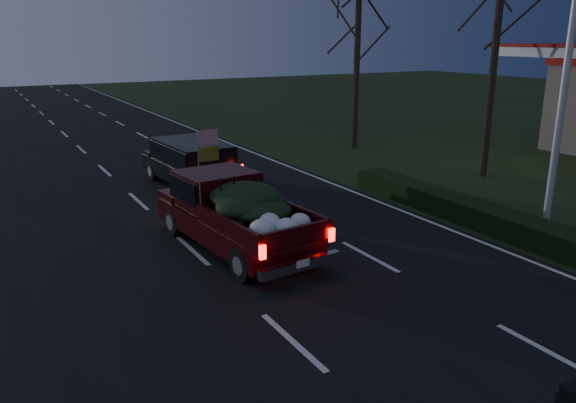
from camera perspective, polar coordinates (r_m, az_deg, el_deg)
name	(u,v)px	position (r m, az deg, el deg)	size (l,w,h in m)	color
ground	(292,342)	(10.14, 0.45, -14.09)	(120.00, 120.00, 0.00)	black
road_asphalt	(292,342)	(10.14, 0.45, -14.04)	(14.00, 120.00, 0.02)	black
hedge_row	(477,214)	(16.83, 18.65, -1.21)	(1.00, 10.00, 0.60)	black
light_pole	(573,23)	(16.86, 26.97, 15.86)	(0.50, 0.90, 9.16)	silver
bare_tree_mid	(500,1)	(22.32, 20.74, 18.51)	(3.60, 3.60, 8.50)	black
bare_tree_far	(358,35)	(26.78, 7.10, 16.47)	(3.60, 3.60, 7.00)	black
pickup_truck	(234,209)	(14.04, -5.48, -0.75)	(2.47, 5.37, 2.73)	#38070A
lead_suv	(191,159)	(20.15, -9.83, 4.28)	(2.22, 4.70, 1.32)	black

